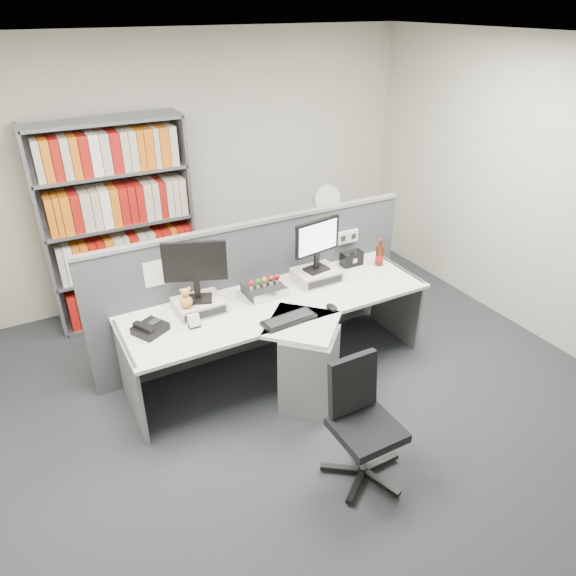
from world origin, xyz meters
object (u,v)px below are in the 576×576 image
desktop_pc (264,290)px  office_chair (361,418)px  desk (291,340)px  mouse (332,307)px  desk_phone (150,328)px  filing_cabinet (324,257)px  shelving_unit (119,226)px  desk_fan (326,202)px  monitor_right (317,241)px  speaker (352,258)px  cola_bottle (380,255)px  monitor_left (195,266)px  desk_calendar (194,322)px  keyboard (289,319)px

desktop_pc → office_chair: bearing=-89.4°
desk → office_chair: bearing=-92.2°
desktop_pc → office_chair: office_chair is taller
mouse → desk_phone: desk_phone is taller
filing_cabinet → shelving_unit: bearing=167.9°
desk_fan → mouse: bearing=-120.5°
monitor_right → speaker: monitor_right is taller
speaker → monitor_right: bearing=-167.1°
monitor_right → desk_phone: size_ratio=1.63×
desk → desk_fan: 1.92m
desk_phone → filing_cabinet: 2.57m
cola_bottle → monitor_right: bearing=178.4°
monitor_left → desk_fan: size_ratio=1.02×
speaker → desktop_pc: bearing=-173.9°
desktop_pc → shelving_unit: (-0.84, 1.47, 0.21)m
mouse → desk_calendar: size_ratio=1.10×
desk → cola_bottle: cola_bottle is taller
monitor_left → speaker: monitor_left is taller
filing_cabinet → desk: bearing=-130.6°
desk_calendar → speaker: size_ratio=0.55×
monitor_left → monitor_right: size_ratio=1.07×
monitor_right → shelving_unit: 2.01m
desk_phone → desk_calendar: size_ratio=2.62×
desk_phone → desk: bearing=-13.8°
monitor_right → desk_fan: monitor_right is taller
desk_fan → shelving_unit: bearing=167.9°
mouse → desk_fan: (0.89, 1.52, 0.27)m
desktop_pc → office_chair: 1.45m
monitor_left → desk_phone: size_ratio=1.74×
mouse → desk_phone: size_ratio=0.42×
desk → monitor_left: monitor_left is taller
desktop_pc → keyboard: desktop_pc is taller
monitor_left → shelving_unit: size_ratio=0.25×
monitor_left → desktop_pc: 0.68m
speaker → cola_bottle: size_ratio=0.77×
monitor_left → office_chair: size_ratio=0.58×
desk → monitor_right: bearing=39.5°
keyboard → cola_bottle: cola_bottle is taller
desk → office_chair: 1.04m
filing_cabinet → office_chair: 2.74m
desk → desktop_pc: bearing=98.3°
speaker → cola_bottle: (0.23, -0.12, 0.03)m
shelving_unit → desk_phone: bearing=-96.1°
cola_bottle → desk_fan: size_ratio=0.53×
desk → monitor_left: (-0.63, 0.38, 0.66)m
desk → cola_bottle: size_ratio=9.97×
shelving_unit → cola_bottle: bearing=-35.9°
filing_cabinet → office_chair: office_chair is taller
mouse → desk_phone: bearing=164.6°
desk → shelving_unit: 2.12m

